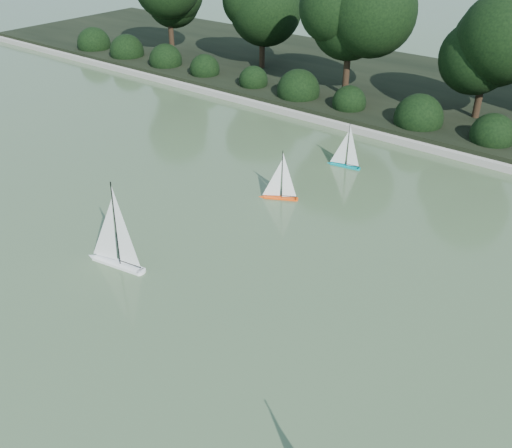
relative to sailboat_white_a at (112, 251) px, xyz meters
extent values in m
plane|color=#3F5130|center=(1.72, -0.45, -0.28)|extent=(80.00, 80.00, 0.00)
cube|color=gray|center=(1.72, 8.55, -0.19)|extent=(40.00, 0.35, 0.18)
cube|color=black|center=(1.72, 12.55, -0.13)|extent=(40.00, 8.00, 0.30)
cylinder|color=black|center=(-9.28, 10.75, 0.47)|extent=(0.20, 0.20, 1.51)
cylinder|color=black|center=(-5.28, 11.35, 0.40)|extent=(0.20, 0.20, 1.37)
sphere|color=black|center=(-5.28, 11.35, 2.09)|extent=(2.24, 2.24, 2.24)
cylinder|color=black|center=(-1.28, 10.45, 0.55)|extent=(0.20, 0.20, 1.66)
sphere|color=black|center=(-1.28, 10.45, 2.57)|extent=(2.66, 2.66, 2.66)
cylinder|color=black|center=(2.72, 10.95, 0.35)|extent=(0.20, 0.20, 1.26)
sphere|color=black|center=(2.72, 10.95, 1.92)|extent=(2.10, 2.10, 2.10)
sphere|color=black|center=(-12.28, 9.45, 0.17)|extent=(1.10, 1.10, 1.10)
sphere|color=black|center=(-10.28, 9.45, 0.17)|extent=(1.10, 1.10, 1.10)
sphere|color=black|center=(-8.28, 9.45, 0.17)|extent=(1.10, 1.10, 1.10)
sphere|color=black|center=(-6.28, 9.45, 0.17)|extent=(1.10, 1.10, 1.10)
sphere|color=black|center=(-4.28, 9.45, 0.17)|extent=(1.10, 1.10, 1.10)
sphere|color=black|center=(-2.28, 9.45, 0.17)|extent=(1.10, 1.10, 1.10)
sphere|color=black|center=(-0.28, 9.45, 0.17)|extent=(1.10, 1.10, 1.10)
sphere|color=black|center=(1.72, 9.45, 0.17)|extent=(1.10, 1.10, 1.10)
sphere|color=black|center=(3.72, 9.45, 0.17)|extent=(1.10, 1.10, 1.10)
cube|color=white|center=(0.10, 0.02, -0.23)|extent=(1.08, 0.39, 0.11)
cone|color=white|center=(-0.51, -0.09, -0.23)|extent=(0.24, 0.24, 0.21)
cylinder|color=white|center=(0.62, 0.11, -0.23)|extent=(0.15, 0.15, 0.11)
cylinder|color=black|center=(0.15, 0.03, 0.64)|extent=(0.02, 0.02, 1.64)
cylinder|color=black|center=(0.38, 0.07, -0.11)|extent=(0.48, 0.10, 0.02)
cube|color=#FF470C|center=(0.91, 3.95, -0.25)|extent=(0.71, 0.46, 0.07)
cone|color=#FF470C|center=(0.54, 3.75, -0.25)|extent=(0.20, 0.20, 0.14)
cylinder|color=#FF470C|center=(1.23, 4.11, -0.25)|extent=(0.12, 0.12, 0.07)
cylinder|color=black|center=(0.94, 3.96, 0.35)|extent=(0.02, 0.02, 1.12)
cylinder|color=black|center=(1.08, 4.04, -0.17)|extent=(0.30, 0.16, 0.01)
cube|color=#038489|center=(1.18, 6.30, -0.25)|extent=(0.73, 0.26, 0.07)
cone|color=#038489|center=(0.77, 6.24, -0.25)|extent=(0.16, 0.16, 0.14)
cylinder|color=#038489|center=(1.54, 6.36, -0.25)|extent=(0.10, 0.10, 0.07)
cylinder|color=black|center=(1.22, 6.31, 0.35)|extent=(0.02, 0.02, 1.11)
cylinder|color=black|center=(1.38, 6.33, -0.17)|extent=(0.33, 0.06, 0.01)
camera|label=1|loc=(7.38, -5.20, 5.67)|focal=40.00mm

